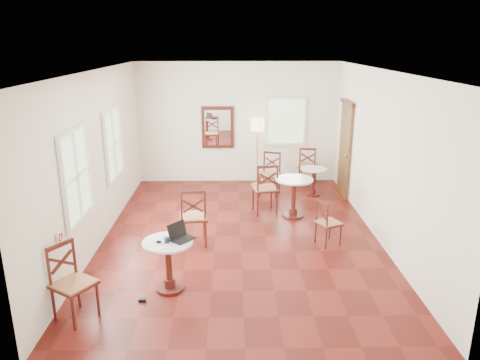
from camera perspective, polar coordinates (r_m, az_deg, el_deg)
The scene contains 17 objects.
ground at distance 8.47m, azimuth 0.04°, elevation -7.08°, with size 7.00×7.00×0.00m, color #59140F.
room_shell at distance 8.15m, azimuth -0.42°, elevation 5.93°, with size 5.02×7.02×3.01m.
cafe_table_near at distance 6.66m, azimuth -8.98°, elevation -9.89°, with size 0.72×0.72×0.76m.
cafe_table_mid at distance 9.29m, azimuth 6.79°, elevation -1.66°, with size 0.77×0.77×0.81m.
cafe_table_back at distance 10.68m, azimuth 9.18°, elevation 0.17°, with size 0.61×0.61×0.64m.
chair_near_a at distance 8.00m, azimuth -5.91°, elevation -4.59°, with size 0.54×0.54×1.06m.
chair_near_b at distance 6.32m, azimuth -20.36°, elevation -12.01°, with size 0.65×0.65×1.02m.
chair_mid_a at distance 9.42m, azimuth 3.19°, elevation -1.05°, with size 0.58×0.58×1.08m.
chair_mid_b at distance 8.15m, azimuth 10.96°, elevation -5.28°, with size 0.51×0.51×0.83m.
chair_back_a at distance 11.45m, azimuth 8.53°, elevation 1.81°, with size 0.55×0.55×0.97m.
chair_back_b at distance 10.57m, azimuth 3.81°, elevation 0.75°, with size 0.59×0.59×1.00m.
floor_lamp at distance 11.09m, azimuth 2.21°, elevation 6.41°, with size 0.32×0.32×1.67m.
laptop at distance 6.56m, azimuth -7.54°, elevation -6.89°, with size 0.41×0.42×0.23m.
mouse at distance 6.50m, azimuth -10.20°, elevation -7.65°, with size 0.09×0.05×0.03m, color black.
navy_mug at distance 6.48m, azimuth -9.17°, elevation -7.46°, with size 0.10×0.07×0.08m.
water_glass at distance 6.45m, azimuth -9.50°, elevation -7.49°, with size 0.06×0.06×0.10m, color white.
power_adapter at distance 6.66m, azimuth -12.21°, elevation -14.55°, with size 0.10×0.06×0.04m, color black.
Camera 1 is at (-0.14, -7.72, 3.48)m, focal length 33.92 mm.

